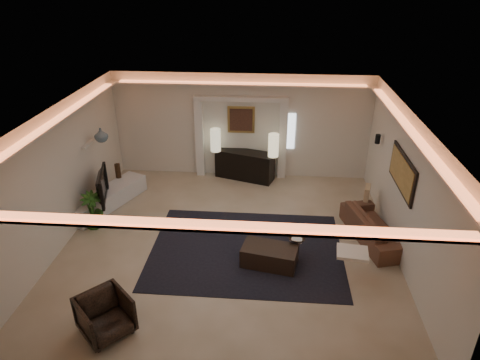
# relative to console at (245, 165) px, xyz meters

# --- Properties ---
(floor) EXTENTS (7.00, 7.00, 0.00)m
(floor) POSITION_rel_console_xyz_m (-0.12, -3.25, -0.40)
(floor) COLOR #BCAD95
(floor) RESTS_ON ground
(ceiling) EXTENTS (7.00, 7.00, 0.00)m
(ceiling) POSITION_rel_console_xyz_m (-0.12, -3.25, 2.50)
(ceiling) COLOR white
(ceiling) RESTS_ON ground
(wall_back) EXTENTS (7.00, 0.00, 7.00)m
(wall_back) POSITION_rel_console_xyz_m (-0.12, 0.25, 1.05)
(wall_back) COLOR beige
(wall_back) RESTS_ON ground
(wall_front) EXTENTS (7.00, 0.00, 7.00)m
(wall_front) POSITION_rel_console_xyz_m (-0.12, -6.75, 1.05)
(wall_front) COLOR beige
(wall_front) RESTS_ON ground
(wall_left) EXTENTS (0.00, 7.00, 7.00)m
(wall_left) POSITION_rel_console_xyz_m (-3.62, -3.25, 1.05)
(wall_left) COLOR beige
(wall_left) RESTS_ON ground
(wall_right) EXTENTS (0.00, 7.00, 7.00)m
(wall_right) POSITION_rel_console_xyz_m (3.38, -3.25, 1.05)
(wall_right) COLOR beige
(wall_right) RESTS_ON ground
(cove_soffit) EXTENTS (7.00, 7.00, 0.04)m
(cove_soffit) POSITION_rel_console_xyz_m (-0.12, -3.25, 2.22)
(cove_soffit) COLOR silver
(cove_soffit) RESTS_ON ceiling
(daylight_slit) EXTENTS (0.25, 0.03, 1.00)m
(daylight_slit) POSITION_rel_console_xyz_m (1.23, 0.23, 0.95)
(daylight_slit) COLOR white
(daylight_slit) RESTS_ON wall_back
(area_rug) EXTENTS (4.00, 3.00, 0.01)m
(area_rug) POSITION_rel_console_xyz_m (0.28, -3.45, -0.39)
(area_rug) COLOR black
(area_rug) RESTS_ON ground
(pilaster_left) EXTENTS (0.22, 0.20, 2.20)m
(pilaster_left) POSITION_rel_console_xyz_m (-1.27, 0.15, 0.70)
(pilaster_left) COLOR silver
(pilaster_left) RESTS_ON ground
(pilaster_right) EXTENTS (0.22, 0.20, 2.20)m
(pilaster_right) POSITION_rel_console_xyz_m (1.03, 0.15, 0.70)
(pilaster_right) COLOR silver
(pilaster_right) RESTS_ON ground
(alcove_header) EXTENTS (2.52, 0.20, 0.12)m
(alcove_header) POSITION_rel_console_xyz_m (-0.12, 0.15, 1.85)
(alcove_header) COLOR silver
(alcove_header) RESTS_ON wall_back
(painting_frame) EXTENTS (0.74, 0.04, 0.74)m
(painting_frame) POSITION_rel_console_xyz_m (-0.12, 0.22, 1.25)
(painting_frame) COLOR tan
(painting_frame) RESTS_ON wall_back
(painting_canvas) EXTENTS (0.62, 0.02, 0.62)m
(painting_canvas) POSITION_rel_console_xyz_m (-0.12, 0.19, 1.25)
(painting_canvas) COLOR #4C2D1E
(painting_canvas) RESTS_ON wall_back
(art_panel_frame) EXTENTS (0.04, 1.64, 0.74)m
(art_panel_frame) POSITION_rel_console_xyz_m (3.35, -2.95, 1.30)
(art_panel_frame) COLOR black
(art_panel_frame) RESTS_ON wall_right
(art_panel_gold) EXTENTS (0.02, 1.50, 0.62)m
(art_panel_gold) POSITION_rel_console_xyz_m (3.32, -2.95, 1.30)
(art_panel_gold) COLOR tan
(art_panel_gold) RESTS_ON wall_right
(wall_sconce) EXTENTS (0.12, 0.12, 0.22)m
(wall_sconce) POSITION_rel_console_xyz_m (3.26, -1.05, 1.28)
(wall_sconce) COLOR black
(wall_sconce) RESTS_ON wall_right
(wall_niche) EXTENTS (0.10, 0.55, 0.04)m
(wall_niche) POSITION_rel_console_xyz_m (-3.56, -1.85, 1.25)
(wall_niche) COLOR silver
(wall_niche) RESTS_ON wall_left
(console) EXTENTS (1.69, 0.98, 0.81)m
(console) POSITION_rel_console_xyz_m (0.00, 0.00, 0.00)
(console) COLOR black
(console) RESTS_ON ground
(lamp_left) EXTENTS (0.36, 0.36, 0.63)m
(lamp_left) POSITION_rel_console_xyz_m (-0.81, 0.00, 0.69)
(lamp_left) COLOR beige
(lamp_left) RESTS_ON console
(lamp_right) EXTENTS (0.36, 0.36, 0.63)m
(lamp_right) POSITION_rel_console_xyz_m (0.78, -0.25, 0.69)
(lamp_right) COLOR #FFF0B6
(lamp_right) RESTS_ON console
(media_ledge) EXTENTS (1.41, 2.31, 0.43)m
(media_ledge) POSITION_rel_console_xyz_m (-3.27, -1.87, -0.18)
(media_ledge) COLOR silver
(media_ledge) RESTS_ON ground
(tv) EXTENTS (1.21, 0.49, 0.70)m
(tv) POSITION_rel_console_xyz_m (-3.27, -2.30, 0.40)
(tv) COLOR black
(tv) RESTS_ON media_ledge
(figurine) EXTENTS (0.14, 0.14, 0.38)m
(figurine) POSITION_rel_console_xyz_m (-3.23, -1.13, 0.24)
(figurine) COLOR #382313
(figurine) RESTS_ON media_ledge
(ginger_jar) EXTENTS (0.40, 0.40, 0.33)m
(ginger_jar) POSITION_rel_console_xyz_m (-3.27, -1.72, 1.43)
(ginger_jar) COLOR #395361
(ginger_jar) RESTS_ON wall_niche
(plant) EXTENTS (0.68, 0.68, 0.86)m
(plant) POSITION_rel_console_xyz_m (-3.27, -2.81, 0.03)
(plant) COLOR #2A5E1C
(plant) RESTS_ON ground
(sofa) EXTENTS (2.12, 1.27, 0.58)m
(sofa) POSITION_rel_console_xyz_m (3.03, -2.80, -0.11)
(sofa) COLOR #40261B
(sofa) RESTS_ON ground
(throw_blanket) EXTENTS (0.63, 0.54, 0.06)m
(throw_blanket) POSITION_rel_console_xyz_m (2.32, -4.13, 0.15)
(throw_blanket) COLOR white
(throw_blanket) RESTS_ON sofa
(throw_pillow) EXTENTS (0.21, 0.39, 0.38)m
(throw_pillow) POSITION_rel_console_xyz_m (3.03, -1.73, 0.15)
(throw_pillow) COLOR tan
(throw_pillow) RESTS_ON sofa
(coffee_table) EXTENTS (1.18, 0.79, 0.40)m
(coffee_table) POSITION_rel_console_xyz_m (0.77, -3.89, -0.20)
(coffee_table) COLOR black
(coffee_table) RESTS_ON ground
(bowl) EXTENTS (0.36, 0.36, 0.08)m
(bowl) POSITION_rel_console_xyz_m (1.31, -3.60, 0.05)
(bowl) COLOR black
(bowl) RESTS_ON coffee_table
(magazine) EXTENTS (0.29, 0.25, 0.03)m
(magazine) POSITION_rel_console_xyz_m (1.31, -3.60, 0.02)
(magazine) COLOR white
(magazine) RESTS_ON coffee_table
(armchair) EXTENTS (1.07, 1.07, 0.70)m
(armchair) POSITION_rel_console_xyz_m (-1.83, -5.89, -0.05)
(armchair) COLOR black
(armchair) RESTS_ON ground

